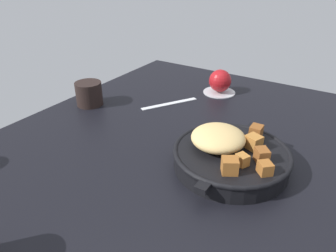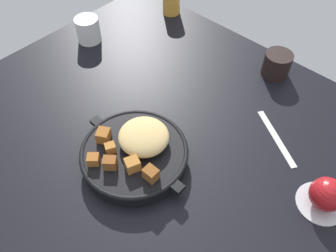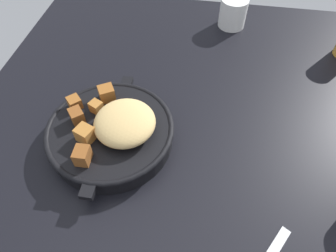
# 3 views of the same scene
# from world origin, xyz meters

# --- Properties ---
(ground_plane) EXTENTS (1.16, 0.93, 0.02)m
(ground_plane) POSITION_xyz_m (0.00, 0.00, -0.01)
(ground_plane) COLOR black
(cast_iron_skillet) EXTENTS (0.30, 0.25, 0.09)m
(cast_iron_skillet) POSITION_xyz_m (-0.00, -0.12, 0.03)
(cast_iron_skillet) COLOR black
(cast_iron_skillet) RESTS_ON ground_plane
(white_creamer_pitcher) EXTENTS (0.08, 0.08, 0.08)m
(white_creamer_pitcher) POSITION_xyz_m (-0.46, 0.10, 0.04)
(white_creamer_pitcher) COLOR white
(white_creamer_pitcher) RESTS_ON ground_plane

